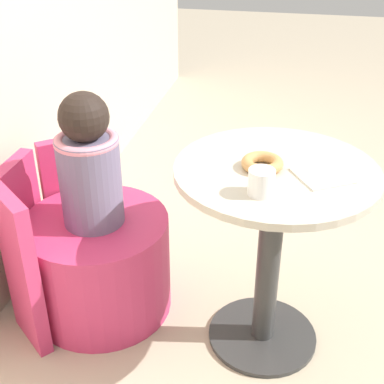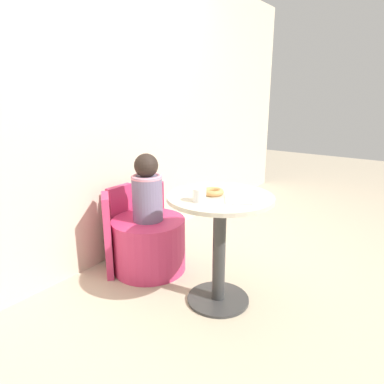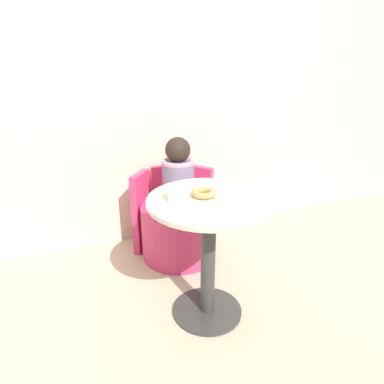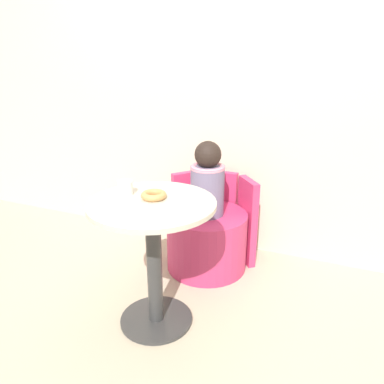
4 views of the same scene
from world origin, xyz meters
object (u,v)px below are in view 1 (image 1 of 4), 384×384
Objects in this scene: tub_chair at (100,264)px; cup at (261,182)px; donut at (262,163)px; child_figure at (89,165)px; round_table at (272,225)px.

cup is (-0.23, -0.62, 0.56)m from tub_chair.
tub_chair is 0.81m from donut.
child_figure is 0.67m from cup.
donut is at bearing 106.12° from round_table.
round_table is 1.31× the size of tub_chair.
child_figure reaches higher than cup.
child_figure is at bearing 85.39° from round_table.
donut is at bearing -96.17° from child_figure.
tub_chair is 1.11× the size of child_figure.
cup is at bearing -175.99° from donut.
round_table is 0.67m from child_figure.
donut is (-0.07, -0.61, 0.54)m from tub_chair.
cup reaches higher than tub_chair.
round_table is at bearing -73.88° from donut.
child_figure reaches higher than donut.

